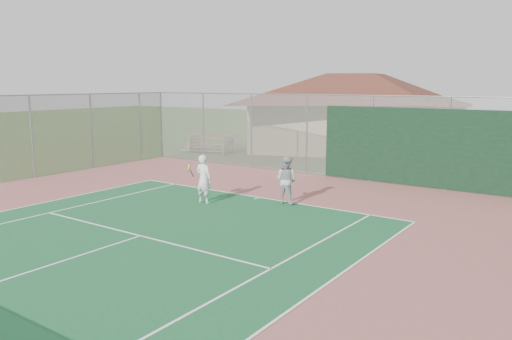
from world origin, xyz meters
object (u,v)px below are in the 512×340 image
at_px(bleachers, 211,143).
at_px(player_grey_back, 286,180).
at_px(player_white_front, 203,179).
at_px(clubhouse, 356,104).

bearing_deg(bleachers, player_grey_back, -56.60).
bearing_deg(player_white_front, bleachers, -53.97).
xyz_separation_m(clubhouse, player_white_front, (1.61, -15.75, -1.92)).
distance_m(clubhouse, bleachers, 8.98).
relative_size(clubhouse, player_white_front, 8.96).
bearing_deg(player_grey_back, player_white_front, 34.35).
bearing_deg(player_grey_back, bleachers, -38.39).
xyz_separation_m(bleachers, player_white_front, (8.09, -9.94, 0.29)).
xyz_separation_m(player_white_front, player_grey_back, (2.30, 1.54, -0.03)).
bearing_deg(clubhouse, player_grey_back, -94.74).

